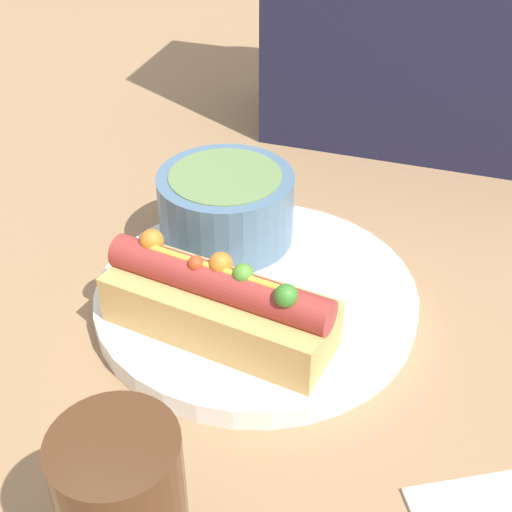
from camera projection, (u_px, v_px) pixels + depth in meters
ground_plane at (256, 306)px, 0.57m from camera, size 4.00×4.00×0.00m
dinner_plate at (256, 297)px, 0.57m from camera, size 0.25×0.25×0.02m
hot_dog at (219, 303)px, 0.51m from camera, size 0.18×0.08×0.07m
soup_bowl at (226, 203)px, 0.60m from camera, size 0.12×0.12×0.06m
spoon at (151, 265)px, 0.58m from camera, size 0.12×0.12×0.01m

